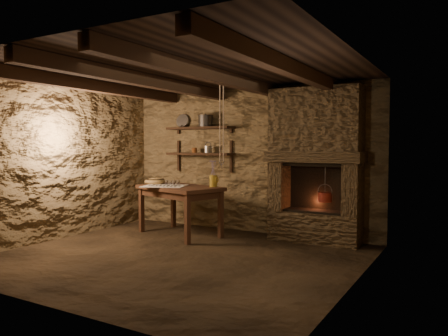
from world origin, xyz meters
The scene contains 25 objects.
floor centered at (0.00, 0.00, 0.00)m, with size 4.50×4.50×0.00m, color black.
back_wall centered at (0.00, 2.00, 1.20)m, with size 4.50×0.04×2.40m, color brown.
front_wall centered at (0.00, -2.00, 1.20)m, with size 4.50×0.04×2.40m, color brown.
left_wall centered at (-2.25, 0.00, 1.20)m, with size 0.04×4.00×2.40m, color brown.
right_wall centered at (2.25, 0.00, 1.20)m, with size 0.04×4.00×2.40m, color brown.
ceiling centered at (0.00, 0.00, 2.40)m, with size 4.50×4.00×0.04m, color black.
beam_far_left centered at (-1.50, 0.00, 2.31)m, with size 0.14×3.95×0.16m, color black.
beam_mid_left centered at (-0.50, 0.00, 2.31)m, with size 0.14×3.95×0.16m, color black.
beam_mid_right centered at (0.50, 0.00, 2.31)m, with size 0.14×3.95×0.16m, color black.
beam_far_right centered at (1.50, 0.00, 2.31)m, with size 0.14×3.95×0.16m, color black.
shelf_lower centered at (-0.85, 1.84, 1.30)m, with size 1.25×0.30×0.04m, color black.
shelf_upper centered at (-0.85, 1.84, 1.75)m, with size 1.25×0.30×0.04m, color black.
hearth centered at (1.25, 1.77, 1.23)m, with size 1.43×0.51×2.30m.
work_table centered at (-0.80, 1.16, 0.43)m, with size 1.56×1.17×0.79m.
linen_cloth centered at (-1.00, 1.02, 0.80)m, with size 0.66×0.54×0.01m, color silver.
pewter_cutlery_row centered at (-1.00, 1.00, 0.81)m, with size 0.56×0.21×0.01m, color gray, non-canonical shape.
drinking_glasses centered at (-0.98, 1.15, 0.85)m, with size 0.21×0.06×0.09m, color white, non-canonical shape.
stoneware_jug centered at (-0.26, 1.32, 0.98)m, with size 0.16×0.16×0.42m.
wooden_bowl centered at (-1.38, 1.26, 0.84)m, with size 0.36×0.36×0.13m, color #A58247.
iron_stockpot centered at (-0.73, 1.84, 1.86)m, with size 0.24×0.24×0.18m, color #2F2C2A.
tin_pan centered at (-1.29, 1.94, 1.89)m, with size 0.25×0.25×0.03m, color #9C9B96.
small_kettle centered at (-0.68, 1.84, 1.38)m, with size 0.18×0.13×0.19m, color #9C9B96, non-canonical shape.
rusty_tin centered at (-0.97, 1.84, 1.36)m, with size 0.09×0.09×0.09m, color #633013.
red_pot centered at (1.42, 1.72, 0.70)m, with size 0.25×0.25×0.54m.
hanging_ropes centered at (0.05, 1.05, 1.80)m, with size 0.08×0.08×1.20m, color tan, non-canonical shape.
Camera 1 is at (3.32, -4.55, 1.45)m, focal length 35.00 mm.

